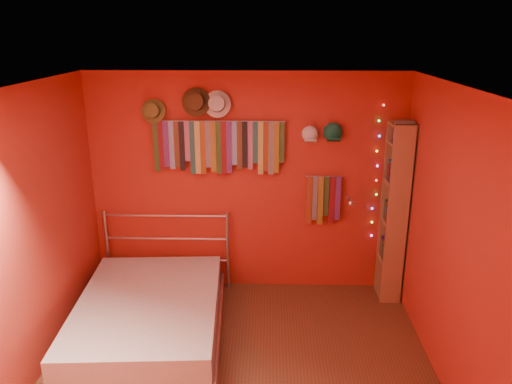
# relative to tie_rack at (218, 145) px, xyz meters

# --- Properties ---
(ground) EXTENTS (3.50, 3.50, 0.00)m
(ground) POSITION_rel_tie_rack_xyz_m (0.30, -1.68, -1.71)
(ground) COLOR brown
(ground) RESTS_ON ground
(back_wall) EXTENTS (3.50, 0.02, 2.50)m
(back_wall) POSITION_rel_tie_rack_xyz_m (0.30, 0.07, -0.46)
(back_wall) COLOR #A1201A
(back_wall) RESTS_ON ground
(right_wall) EXTENTS (0.02, 3.50, 2.50)m
(right_wall) POSITION_rel_tie_rack_xyz_m (2.05, -1.68, -0.46)
(right_wall) COLOR #A1201A
(right_wall) RESTS_ON ground
(left_wall) EXTENTS (0.02, 3.50, 2.50)m
(left_wall) POSITION_rel_tie_rack_xyz_m (-1.45, -1.68, -0.46)
(left_wall) COLOR #A1201A
(left_wall) RESTS_ON ground
(ceiling) EXTENTS (3.50, 3.50, 0.02)m
(ceiling) POSITION_rel_tie_rack_xyz_m (0.30, -1.68, 0.79)
(ceiling) COLOR white
(ceiling) RESTS_ON back_wall
(tie_rack) EXTENTS (1.45, 0.03, 0.59)m
(tie_rack) POSITION_rel_tie_rack_xyz_m (0.00, 0.00, 0.00)
(tie_rack) COLOR #B7B7BC
(tie_rack) RESTS_ON back_wall
(small_tie_rack) EXTENTS (0.40, 0.03, 0.57)m
(small_tie_rack) POSITION_rel_tie_rack_xyz_m (1.16, -0.00, -0.60)
(small_tie_rack) COLOR #B7B7BC
(small_tie_rack) RESTS_ON back_wall
(fedora_olive) EXTENTS (0.26, 0.14, 0.25)m
(fedora_olive) POSITION_rel_tie_rack_xyz_m (-0.69, -0.03, 0.37)
(fedora_olive) COLOR olive
(fedora_olive) RESTS_ON back_wall
(fedora_brown) EXTENTS (0.31, 0.17, 0.30)m
(fedora_brown) POSITION_rel_tie_rack_xyz_m (-0.23, -0.03, 0.47)
(fedora_brown) COLOR #49341A
(fedora_brown) RESTS_ON back_wall
(fedora_white) EXTENTS (0.29, 0.16, 0.28)m
(fedora_white) POSITION_rel_tie_rack_xyz_m (-0.00, -0.03, 0.45)
(fedora_white) COLOR silver
(fedora_white) RESTS_ON back_wall
(cap_white) EXTENTS (0.18, 0.23, 0.18)m
(cap_white) POSITION_rel_tie_rack_xyz_m (0.99, 0.01, 0.12)
(cap_white) COLOR white
(cap_white) RESTS_ON back_wall
(cap_green) EXTENTS (0.19, 0.24, 0.19)m
(cap_green) POSITION_rel_tie_rack_xyz_m (1.23, 0.01, 0.15)
(cap_green) COLOR #166646
(cap_green) RESTS_ON back_wall
(fairy_lights) EXTENTS (0.06, 0.02, 1.51)m
(fairy_lights) POSITION_rel_tie_rack_xyz_m (1.73, 0.03, -0.31)
(fairy_lights) COLOR #FF3333
(fairy_lights) RESTS_ON back_wall
(reading_lamp) EXTENTS (0.07, 0.29, 0.09)m
(reading_lamp) POSITION_rel_tie_rack_xyz_m (1.44, -0.16, -0.58)
(reading_lamp) COLOR #B7B7BC
(reading_lamp) RESTS_ON back_wall
(bookshelf) EXTENTS (0.25, 0.34, 2.00)m
(bookshelf) POSITION_rel_tie_rack_xyz_m (1.96, -0.15, -0.70)
(bookshelf) COLOR #A86D4C
(bookshelf) RESTS_ON ground
(bed) EXTENTS (1.55, 2.01, 0.95)m
(bed) POSITION_rel_tie_rack_xyz_m (-0.62, -1.03, -1.49)
(bed) COLOR #B7B7BC
(bed) RESTS_ON ground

